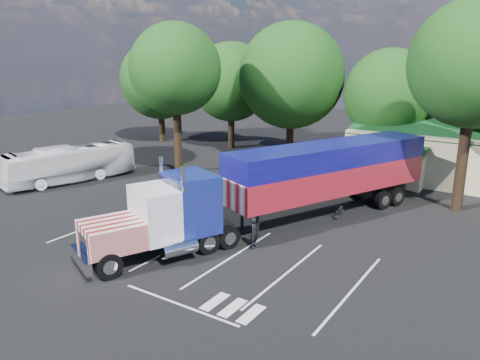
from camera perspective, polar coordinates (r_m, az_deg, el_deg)
The scene contains 12 objects.
ground at distance 30.51m, azimuth 0.30°, elevation -4.12°, with size 120.00×120.00×0.00m, color black.
tree_row_a at distance 55.50m, azimuth -9.75°, elevation 11.96°, with size 9.00×9.00×11.68m.
tree_row_b at distance 50.90m, azimuth -1.10°, elevation 11.86°, with size 8.40×8.40×11.35m.
tree_row_c at distance 45.39m, azimuth 6.29°, elevation 12.51°, with size 10.00×10.00×13.05m.
tree_row_d at distance 43.41m, azimuth 17.83°, elevation 9.85°, with size 8.00×8.00×10.60m.
tree_near_left at distance 39.94m, azimuth -7.88°, elevation 13.22°, with size 7.60×7.60×12.65m.
tree_near_right at distance 32.94m, azimuth 26.68°, elevation 12.53°, with size 8.00×8.00×13.50m.
semi_truck at distance 28.19m, azimuth 6.35°, elevation 0.00°, with size 12.00×22.36×4.87m.
woman at distance 25.03m, azimuth 1.77°, elevation -6.48°, with size 0.62×0.41×1.71m, color black.
bicycle at distance 30.48m, azimuth 12.05°, elevation -3.64°, with size 0.57×1.64×0.86m, color black.
tour_bus at distance 40.17m, azimuth -20.04°, elevation 1.85°, with size 2.45×10.46×2.91m, color silver.
silver_sedan at distance 40.71m, azimuth 17.17°, elevation 1.28°, with size 1.64×4.71×1.55m, color #A3A4AA.
Camera 1 is at (15.65, -24.17, 10.10)m, focal length 35.00 mm.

